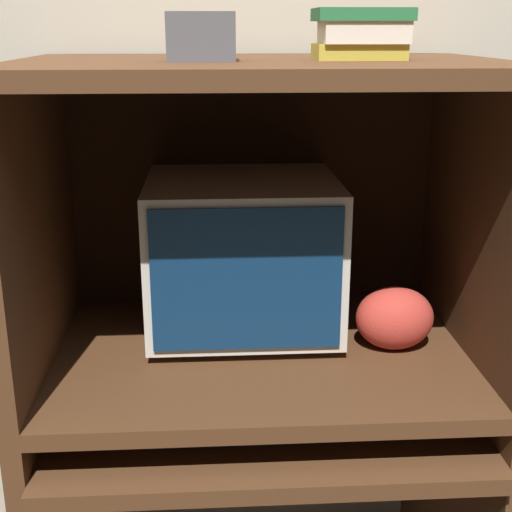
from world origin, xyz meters
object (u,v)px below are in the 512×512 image
Objects in this scene: keyboard at (244,422)px; storage_box at (201,37)px; crt_monitor at (243,254)px; snack_bag at (395,318)px; mouse at (362,417)px; book_stack at (361,33)px.

keyboard is 0.79m from storage_box.
snack_bag is (0.34, -0.13, -0.12)m from crt_monitor.
storage_box is (-0.42, -0.04, 0.61)m from snack_bag.
snack_bag is at bearing 55.25° from mouse.
book_stack reaches higher than snack_bag.
crt_monitor reaches higher than keyboard.
mouse is 0.50× the size of storage_box.
keyboard is 0.41m from snack_bag.
book_stack is at bearing 5.86° from storage_box.
snack_bag is 1.37× the size of storage_box.
crt_monitor is 2.48× the size of snack_bag.
keyboard is 3.15× the size of storage_box.
snack_bag is 0.62m from book_stack.
crt_monitor is 2.36× the size of book_stack.
book_stack is at bearing 28.67° from keyboard.
crt_monitor reaches higher than mouse.
storage_box reaches higher than keyboard.
storage_box is (-0.33, 0.10, 0.78)m from mouse.
book_stack is 0.32m from storage_box.
snack_bag is at bearing 5.59° from storage_box.
book_stack reaches higher than crt_monitor.
crt_monitor is 0.56m from book_stack.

